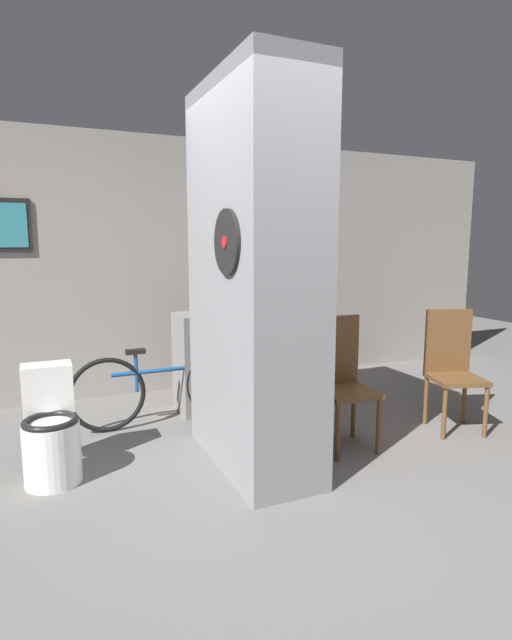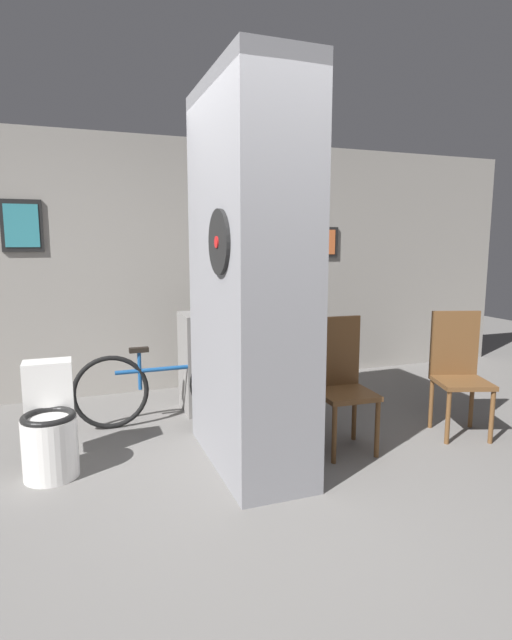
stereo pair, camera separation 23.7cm
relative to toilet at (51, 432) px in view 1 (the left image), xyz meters
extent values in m
plane|color=slate|center=(1.38, -0.91, -0.32)|extent=(14.00, 14.00, 0.00)
cube|color=gray|center=(1.38, 1.72, 0.98)|extent=(8.00, 0.06, 2.60)
cube|color=black|center=(-0.22, 1.68, 1.38)|extent=(0.36, 0.02, 0.48)
cube|color=teal|center=(-0.22, 1.66, 1.38)|extent=(0.30, 0.01, 0.39)
cube|color=black|center=(2.88, 1.68, 1.23)|extent=(0.44, 0.02, 0.34)
cube|color=#D86633|center=(2.88, 1.66, 1.23)|extent=(0.36, 0.01, 0.28)
cube|color=gray|center=(1.32, -0.28, 0.98)|extent=(0.54, 1.26, 2.60)
cylinder|color=black|center=(1.04, -0.53, 1.23)|extent=(0.03, 0.40, 0.40)
cylinder|color=red|center=(1.03, -0.53, 1.23)|extent=(0.01, 0.07, 0.07)
cube|color=gray|center=(1.70, 0.90, 0.14)|extent=(1.20, 0.44, 0.91)
cylinder|color=white|center=(0.00, -0.07, -0.12)|extent=(0.36, 0.36, 0.40)
torus|color=black|center=(0.00, -0.07, 0.10)|extent=(0.35, 0.35, 0.04)
cube|color=white|center=(0.00, 0.17, 0.25)|extent=(0.32, 0.20, 0.33)
cylinder|color=brown|center=(1.87, -0.54, -0.11)|extent=(0.04, 0.04, 0.42)
cylinder|color=brown|center=(2.21, -0.55, -0.11)|extent=(0.04, 0.04, 0.42)
cylinder|color=brown|center=(1.88, -0.19, -0.11)|extent=(0.04, 0.04, 0.42)
cylinder|color=brown|center=(2.23, -0.21, -0.11)|extent=(0.04, 0.04, 0.42)
cube|color=brown|center=(2.05, -0.37, 0.12)|extent=(0.42, 0.42, 0.04)
cube|color=brown|center=(2.06, -0.19, 0.41)|extent=(0.40, 0.05, 0.53)
cylinder|color=brown|center=(2.86, -0.54, -0.11)|extent=(0.04, 0.04, 0.42)
cylinder|color=brown|center=(3.19, -0.65, -0.11)|extent=(0.04, 0.04, 0.42)
cylinder|color=brown|center=(2.97, -0.21, -0.11)|extent=(0.04, 0.04, 0.42)
cylinder|color=brown|center=(3.30, -0.32, -0.11)|extent=(0.04, 0.04, 0.42)
cube|color=brown|center=(3.08, -0.43, 0.12)|extent=(0.50, 0.50, 0.04)
cube|color=brown|center=(3.14, -0.25, 0.41)|extent=(0.39, 0.15, 0.53)
torus|color=black|center=(0.45, 0.70, 0.00)|extent=(0.63, 0.04, 0.63)
torus|color=black|center=(1.41, 0.70, 0.00)|extent=(0.63, 0.04, 0.63)
cylinder|color=#194C8C|center=(0.93, 0.70, 0.16)|extent=(0.89, 0.04, 0.04)
cylinder|color=#194C8C|center=(0.69, 0.70, 0.16)|extent=(0.03, 0.03, 0.32)
cylinder|color=#194C8C|center=(1.36, 0.70, 0.16)|extent=(0.03, 0.03, 0.29)
cube|color=black|center=(0.69, 0.70, 0.34)|extent=(0.16, 0.06, 0.04)
cylinder|color=#262626|center=(1.36, 0.70, 0.30)|extent=(0.03, 0.42, 0.03)
cylinder|color=#267233|center=(1.85, 0.97, 0.68)|extent=(0.07, 0.07, 0.17)
cylinder|color=#267233|center=(1.85, 0.97, 0.79)|extent=(0.03, 0.03, 0.07)
sphere|color=#333333|center=(1.85, 0.97, 0.84)|extent=(0.03, 0.03, 0.03)
camera|label=1|loc=(-0.02, -3.39, 1.23)|focal=28.00mm
camera|label=2|loc=(0.20, -3.48, 1.23)|focal=28.00mm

